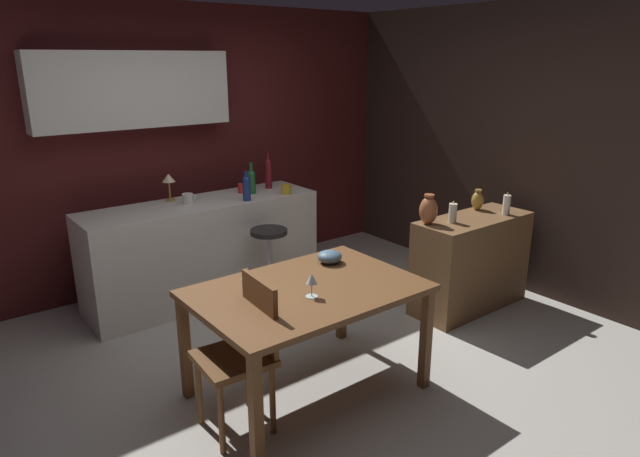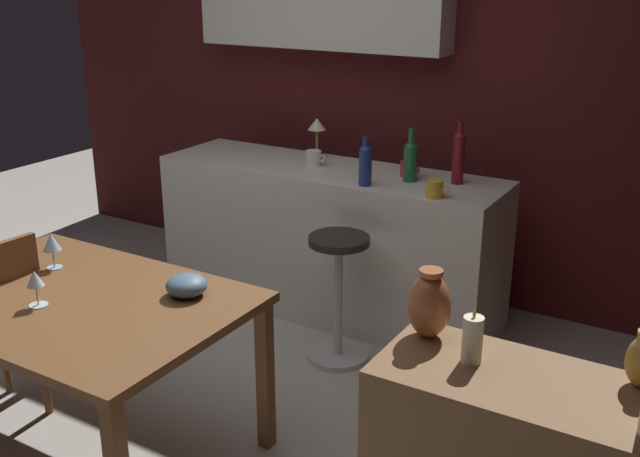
% 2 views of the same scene
% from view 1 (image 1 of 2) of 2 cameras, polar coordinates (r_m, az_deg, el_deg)
% --- Properties ---
extents(ground_plane, '(9.00, 9.00, 0.00)m').
position_cam_1_polar(ground_plane, '(4.12, -2.62, -13.71)').
color(ground_plane, '#B7B2A8').
extents(wall_kitchen_back, '(5.20, 0.33, 2.60)m').
position_cam_1_polar(wall_kitchen_back, '(5.39, -16.37, 9.05)').
color(wall_kitchen_back, '#4C1919').
rests_on(wall_kitchen_back, ground_plane).
extents(wall_side_right, '(0.10, 4.40, 2.60)m').
position_cam_1_polar(wall_side_right, '(5.64, 17.20, 8.14)').
color(wall_side_right, '#33231E').
rests_on(wall_side_right, ground_plane).
extents(dining_table, '(1.40, 0.96, 0.74)m').
position_cam_1_polar(dining_table, '(3.51, -1.36, -7.29)').
color(dining_table, brown).
rests_on(dining_table, ground_plane).
extents(kitchen_counter, '(2.10, 0.60, 0.90)m').
position_cam_1_polar(kitchen_counter, '(5.11, -11.84, -2.19)').
color(kitchen_counter, silver).
rests_on(kitchen_counter, ground_plane).
extents(sideboard_cabinet, '(1.10, 0.44, 0.82)m').
position_cam_1_polar(sideboard_cabinet, '(4.99, 15.24, -3.42)').
color(sideboard_cabinet, brown).
rests_on(sideboard_cabinet, ground_plane).
extents(chair_near_window, '(0.43, 0.43, 0.92)m').
position_cam_1_polar(chair_near_window, '(3.30, -7.86, -12.16)').
color(chair_near_window, brown).
rests_on(chair_near_window, ground_plane).
extents(bar_stool, '(0.34, 0.34, 0.70)m').
position_cam_1_polar(bar_stool, '(4.87, -5.20, -3.79)').
color(bar_stool, '#262323').
rests_on(bar_stool, ground_plane).
extents(wine_glass_left, '(0.08, 0.08, 0.16)m').
position_cam_1_polar(wine_glass_left, '(3.41, -7.46, -4.59)').
color(wine_glass_left, silver).
rests_on(wine_glass_left, dining_table).
extents(wine_glass_right, '(0.08, 0.08, 0.15)m').
position_cam_1_polar(wine_glass_right, '(3.31, -0.87, -5.32)').
color(wine_glass_right, silver).
rests_on(wine_glass_right, dining_table).
extents(fruit_bowl, '(0.17, 0.17, 0.09)m').
position_cam_1_polar(fruit_bowl, '(3.87, 1.00, -2.92)').
color(fruit_bowl, slate).
rests_on(fruit_bowl, dining_table).
extents(wine_bottle_green, '(0.08, 0.08, 0.29)m').
position_cam_1_polar(wine_bottle_green, '(5.19, -7.07, 4.94)').
color(wine_bottle_green, '#1E592D').
rests_on(wine_bottle_green, kitchen_counter).
extents(wine_bottle_ruby, '(0.07, 0.07, 0.34)m').
position_cam_1_polar(wine_bottle_ruby, '(5.38, -5.34, 5.81)').
color(wine_bottle_ruby, maroon).
rests_on(wine_bottle_ruby, kitchen_counter).
extents(wine_bottle_cobalt, '(0.07, 0.07, 0.26)m').
position_cam_1_polar(wine_bottle_cobalt, '(4.93, -7.57, 4.27)').
color(wine_bottle_cobalt, navy).
rests_on(wine_bottle_cobalt, kitchen_counter).
extents(cup_mustard, '(0.12, 0.09, 0.09)m').
position_cam_1_polar(cup_mustard, '(5.15, -3.52, 4.05)').
color(cup_mustard, gold).
rests_on(cup_mustard, kitchen_counter).
extents(cup_white, '(0.13, 0.09, 0.09)m').
position_cam_1_polar(cup_white, '(4.94, -13.44, 3.01)').
color(cup_white, white).
rests_on(cup_white, kitchen_counter).
extents(cup_red, '(0.12, 0.08, 0.09)m').
position_cam_1_polar(cup_red, '(5.25, -8.00, 4.15)').
color(cup_red, red).
rests_on(cup_red, kitchen_counter).
extents(counter_lamp, '(0.11, 0.11, 0.24)m').
position_cam_1_polar(counter_lamp, '(5.03, -15.30, 4.74)').
color(counter_lamp, '#A58447').
rests_on(counter_lamp, kitchen_counter).
extents(pillar_candle_tall, '(0.06, 0.06, 0.20)m').
position_cam_1_polar(pillar_candle_tall, '(5.01, 18.65, 2.33)').
color(pillar_candle_tall, white).
rests_on(pillar_candle_tall, sideboard_cabinet).
extents(pillar_candle_short, '(0.07, 0.07, 0.18)m').
position_cam_1_polar(pillar_candle_short, '(4.65, 13.50, 1.56)').
color(pillar_candle_short, white).
rests_on(pillar_candle_short, sideboard_cabinet).
extents(vase_brass, '(0.11, 0.11, 0.18)m').
position_cam_1_polar(vase_brass, '(5.10, 15.95, 2.80)').
color(vase_brass, '#B78C38').
rests_on(vase_brass, sideboard_cabinet).
extents(vase_copper, '(0.15, 0.15, 0.25)m').
position_cam_1_polar(vase_copper, '(4.55, 11.10, 1.87)').
color(vase_copper, '#B26038').
rests_on(vase_copper, sideboard_cabinet).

